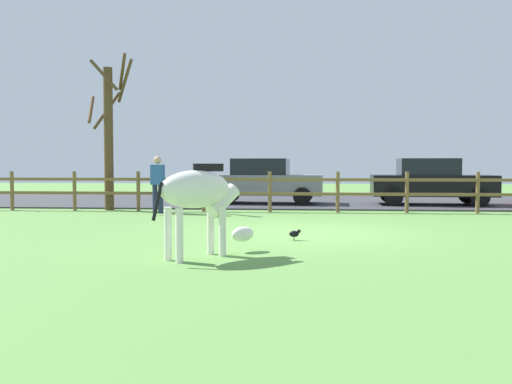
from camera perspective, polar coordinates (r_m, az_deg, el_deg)
name	(u,v)px	position (r m, az deg, el deg)	size (l,w,h in m)	color
ground_plane	(306,233)	(11.41, 5.14, -4.21)	(60.00, 60.00, 0.00)	#5B8C42
parking_asphalt	(305,202)	(20.67, 5.05, -1.00)	(28.00, 7.40, 0.05)	#38383D
paddock_fence	(304,189)	(16.34, 4.92, 0.32)	(22.01, 0.11, 1.20)	brown
bare_tree	(109,131)	(17.62, -14.90, 6.05)	(1.49, 1.48, 4.76)	#513A23
zebra	(200,196)	(8.30, -5.78, -0.42)	(1.43, 1.57, 1.41)	white
crow_on_grass	(295,234)	(10.26, 4.01, -4.28)	(0.21, 0.10, 0.20)	black
parked_car_grey	(264,181)	(19.36, 0.83, 1.18)	(4.09, 2.07, 1.56)	slate
parked_car_black	(431,181)	(19.64, 17.55, 1.07)	(4.08, 2.04, 1.56)	black
visitor_near_fence	(158,182)	(16.22, -10.09, 1.05)	(0.39, 0.28, 1.64)	#232847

